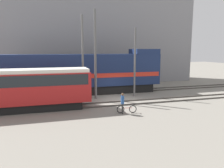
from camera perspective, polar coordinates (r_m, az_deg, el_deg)
name	(u,v)px	position (r m, az deg, el deg)	size (l,w,h in m)	color
ground_plane	(118,100)	(22.78, 1.56, -4.08)	(120.00, 120.00, 0.00)	gray
track_near	(124,103)	(21.11, 3.08, -4.94)	(60.00, 1.51, 0.14)	#47423D
track_far	(108,92)	(26.51, -1.11, -2.08)	(60.00, 1.51, 0.14)	#47423D
building_backdrop	(92,38)	(35.27, -5.30, 11.84)	(32.39, 6.00, 13.91)	gray
freight_locomotive	(83,73)	(25.53, -7.69, 2.80)	(18.69, 3.04, 5.23)	black
streetcar	(12,88)	(19.77, -24.73, -0.94)	(12.85, 2.54, 3.53)	black
bicycle	(127,109)	(17.98, 3.86, -6.58)	(1.62, 0.50, 0.69)	black
person	(123,101)	(17.61, 2.76, -4.52)	(0.28, 0.39, 1.69)	#333333
utility_pole_left	(83,58)	(22.49, -7.65, 6.71)	(0.21, 0.21, 8.57)	#595959
utility_pole_center	(95,55)	(22.71, -4.38, 7.54)	(0.24, 0.24, 9.18)	#595959
utility_pole_right	(135,63)	(24.06, 5.98, 5.55)	(0.20, 0.20, 7.46)	#595959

